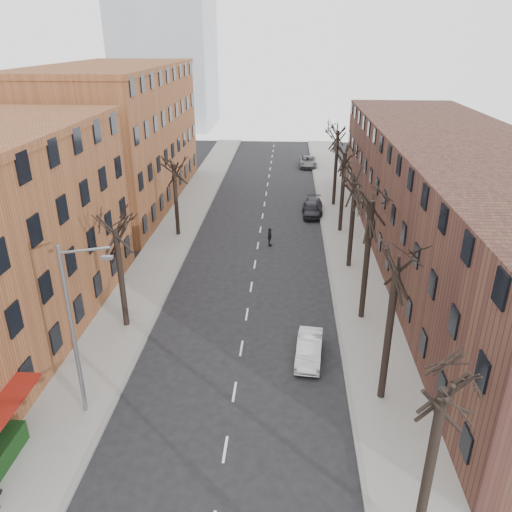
# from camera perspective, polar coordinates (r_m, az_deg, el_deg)

# --- Properties ---
(sidewalk_left) EXTENTS (4.00, 90.00, 0.15)m
(sidewalk_left) POSITION_cam_1_polar(r_m,az_deg,el_deg) (48.34, -9.08, 2.87)
(sidewalk_left) COLOR gray
(sidewalk_left) RESTS_ON ground
(sidewalk_right) EXTENTS (4.00, 90.00, 0.15)m
(sidewalk_right) POSITION_cam_1_polar(r_m,az_deg,el_deg) (47.50, 10.13, 2.41)
(sidewalk_right) COLOR gray
(sidewalk_right) RESTS_ON ground
(building_left_far) EXTENTS (12.00, 28.00, 14.00)m
(building_left_far) POSITION_cam_1_polar(r_m,az_deg,el_deg) (57.03, -15.67, 12.77)
(building_left_far) COLOR brown
(building_left_far) RESTS_ON ground
(building_right) EXTENTS (12.00, 50.00, 10.00)m
(building_right) POSITION_cam_1_polar(r_m,az_deg,el_deg) (43.00, 21.96, 5.70)
(building_right) COLOR #4D2F24
(building_right) RESTS_ON ground
(awning_left) EXTENTS (1.20, 7.00, 0.15)m
(awning_left) POSITION_cam_1_polar(r_m,az_deg,el_deg) (25.71, -27.09, -21.29)
(awning_left) COLOR maroon
(awning_left) RESTS_ON ground
(tree_right_b) EXTENTS (5.20, 5.20, 10.80)m
(tree_right_b) POSITION_cam_1_polar(r_m,az_deg,el_deg) (27.59, 14.03, -15.47)
(tree_right_b) COLOR black
(tree_right_b) RESTS_ON ground
(tree_right_c) EXTENTS (5.20, 5.20, 11.60)m
(tree_right_c) POSITION_cam_1_polar(r_m,az_deg,el_deg) (34.07, 11.89, -6.95)
(tree_right_c) COLOR black
(tree_right_c) RESTS_ON ground
(tree_right_d) EXTENTS (5.20, 5.20, 10.00)m
(tree_right_d) POSITION_cam_1_polar(r_m,az_deg,el_deg) (41.09, 10.50, -1.24)
(tree_right_d) COLOR black
(tree_right_d) RESTS_ON ground
(tree_right_e) EXTENTS (5.20, 5.20, 10.80)m
(tree_right_e) POSITION_cam_1_polar(r_m,az_deg,el_deg) (48.41, 9.53, 2.78)
(tree_right_e) COLOR black
(tree_right_e) RESTS_ON ground
(tree_right_f) EXTENTS (5.20, 5.20, 11.60)m
(tree_right_f) POSITION_cam_1_polar(r_m,az_deg,el_deg) (55.92, 8.82, 5.73)
(tree_right_f) COLOR black
(tree_right_f) RESTS_ON ground
(tree_left_a) EXTENTS (5.20, 5.20, 9.50)m
(tree_left_a) POSITION_cam_1_polar(r_m,az_deg,el_deg) (33.54, -14.52, -7.76)
(tree_left_a) COLOR black
(tree_left_a) RESTS_ON ground
(tree_left_b) EXTENTS (5.20, 5.20, 9.50)m
(tree_left_b) POSITION_cam_1_polar(r_m,az_deg,el_deg) (47.37, -8.86, 2.35)
(tree_left_b) COLOR black
(tree_left_b) RESTS_ON ground
(streetlight) EXTENTS (2.45, 0.22, 9.03)m
(streetlight) POSITION_cam_1_polar(r_m,az_deg,el_deg) (24.47, -19.96, -7.51)
(streetlight) COLOR slate
(streetlight) RESTS_ON ground
(silver_sedan) EXTENTS (1.77, 4.13, 1.32)m
(silver_sedan) POSITION_cam_1_polar(r_m,az_deg,el_deg) (29.34, 6.10, -10.51)
(silver_sedan) COLOR silver
(silver_sedan) RESTS_ON ground
(parked_car_near) EXTENTS (1.83, 4.32, 1.46)m
(parked_car_near) POSITION_cam_1_polar(r_m,az_deg,el_deg) (52.00, 6.32, 5.32)
(parked_car_near) COLOR black
(parked_car_near) RESTS_ON ground
(parked_car_mid) EXTENTS (2.03, 4.68, 1.34)m
(parked_car_mid) POSITION_cam_1_polar(r_m,az_deg,el_deg) (53.19, 6.59, 5.66)
(parked_car_mid) COLOR black
(parked_car_mid) RESTS_ON ground
(parked_car_far) EXTENTS (2.39, 5.14, 1.43)m
(parked_car_far) POSITION_cam_1_polar(r_m,az_deg,el_deg) (72.62, 5.94, 10.68)
(parked_car_far) COLOR slate
(parked_car_far) RESTS_ON ground
(pedestrian_crossing) EXTENTS (0.42, 0.99, 1.68)m
(pedestrian_crossing) POSITION_cam_1_polar(r_m,az_deg,el_deg) (44.18, 1.58, 2.19)
(pedestrian_crossing) COLOR black
(pedestrian_crossing) RESTS_ON ground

